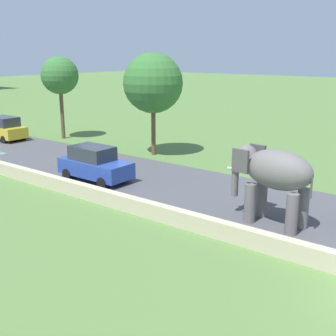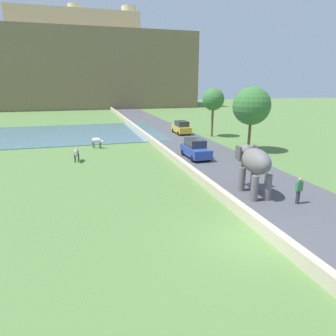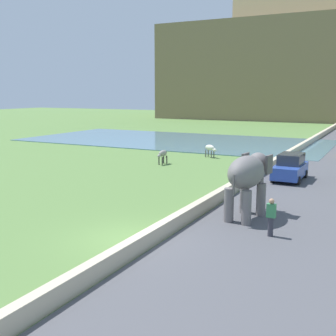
% 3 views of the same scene
% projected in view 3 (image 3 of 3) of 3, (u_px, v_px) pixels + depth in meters
% --- Properties ---
extents(ground_plane, '(220.00, 220.00, 0.00)m').
position_uv_depth(ground_plane, '(127.00, 239.00, 17.24)').
color(ground_plane, '#567A3D').
extents(road_surface, '(7.00, 120.00, 0.06)m').
position_uv_depth(road_surface, '(325.00, 169.00, 32.47)').
color(road_surface, '#4C4C51').
rests_on(road_surface, ground).
extents(barrier_wall, '(0.40, 110.00, 0.65)m').
position_uv_depth(barrier_wall, '(269.00, 166.00, 32.38)').
color(barrier_wall, beige).
rests_on(barrier_wall, ground).
extents(lake, '(36.00, 18.00, 0.08)m').
position_uv_depth(lake, '(175.00, 140.00, 51.96)').
color(lake, slate).
rests_on(lake, ground).
extents(hill_distant, '(64.00, 28.00, 20.38)m').
position_uv_depth(hill_distant, '(316.00, 72.00, 92.23)').
color(hill_distant, '#7F6B4C').
rests_on(hill_distant, ground).
extents(fort_on_hill, '(35.57, 8.00, 7.99)m').
position_uv_depth(fort_on_hill, '(320.00, 7.00, 89.81)').
color(fort_on_hill, '#D6BC89').
rests_on(fort_on_hill, hill_distant).
extents(elephant, '(1.66, 3.53, 2.99)m').
position_uv_depth(elephant, '(248.00, 176.00, 19.67)').
color(elephant, slate).
rests_on(elephant, ground).
extents(person_beside_elephant, '(0.36, 0.22, 1.63)m').
position_uv_depth(person_beside_elephant, '(271.00, 217.00, 17.23)').
color(person_beside_elephant, '#33333D').
rests_on(person_beside_elephant, ground).
extents(car_blue, '(1.80, 4.00, 1.80)m').
position_uv_depth(car_blue, '(290.00, 167.00, 28.37)').
color(car_blue, '#2D4CA8').
rests_on(car_blue, ground).
extents(cow_white, '(1.39, 0.93, 1.15)m').
position_uv_depth(cow_white, '(210.00, 148.00, 38.46)').
color(cow_white, silver).
rests_on(cow_white, ground).
extents(cow_grey, '(0.46, 1.39, 1.15)m').
position_uv_depth(cow_grey, '(163.00, 154.00, 34.86)').
color(cow_grey, gray).
rests_on(cow_grey, ground).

